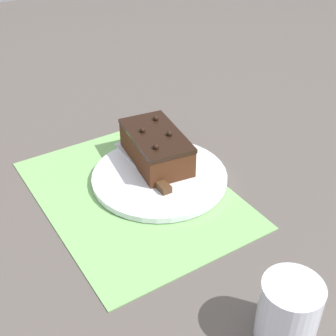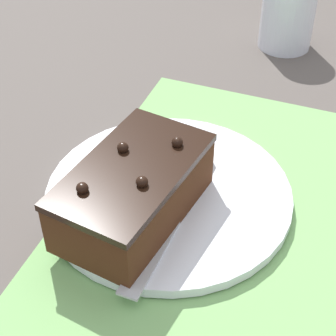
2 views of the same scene
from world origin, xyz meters
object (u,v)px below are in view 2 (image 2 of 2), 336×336
at_px(serving_knife, 183,194).
at_px(drinking_glass, 288,17).
at_px(cake_plate, 169,194).
at_px(chocolate_cake, 133,191).

height_order(serving_knife, drinking_glass, drinking_glass).
distance_m(cake_plate, chocolate_cake, 0.07).
height_order(cake_plate, serving_knife, serving_knife).
bearing_deg(chocolate_cake, drinking_glass, -8.21).
relative_size(serving_knife, drinking_glass, 2.15).
xyz_separation_m(chocolate_cake, serving_knife, (0.04, -0.04, -0.03)).
xyz_separation_m(cake_plate, chocolate_cake, (-0.05, 0.02, 0.04)).
relative_size(cake_plate, drinking_glass, 2.75).
relative_size(chocolate_cake, serving_knife, 0.89).
bearing_deg(drinking_glass, chocolate_cake, 171.79).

